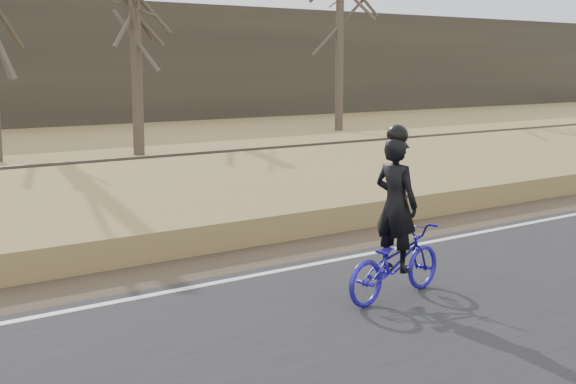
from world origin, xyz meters
TOP-DOWN VIEW (x-y plane):
  - cyclist at (5.22, -1.67)m, footprint 1.77×0.82m
  - bare_tree_right at (10.11, 15.00)m, footprint 0.36×0.36m
  - bare_tree_far_right at (21.62, 18.50)m, footprint 0.36×0.36m

SIDE VIEW (x-z plane):
  - cyclist at x=5.22m, z-range -0.33..1.81m
  - bare_tree_right at x=10.11m, z-range 0.00..6.54m
  - bare_tree_far_right at x=21.62m, z-range 0.00..8.92m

